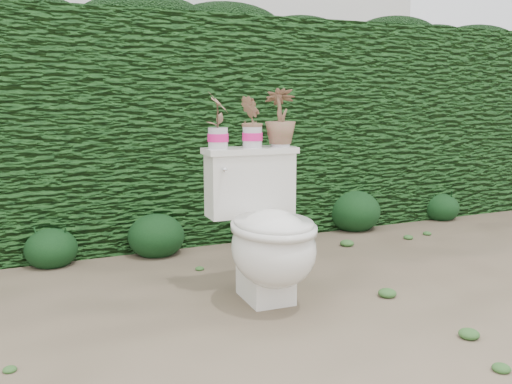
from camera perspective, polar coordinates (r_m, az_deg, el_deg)
name	(u,v)px	position (r m, az deg, el deg)	size (l,w,h in m)	color
ground	(221,303)	(2.98, -3.49, -11.07)	(60.00, 60.00, 0.00)	#87755D
hedge	(142,130)	(4.32, -11.33, 6.14)	(8.00, 1.00, 1.60)	#245B1E
house_wall	(108,28)	(8.80, -14.57, 15.58)	(8.00, 3.50, 4.00)	silver
toilet	(267,234)	(2.91, 1.11, -4.20)	(0.51, 0.70, 0.78)	silver
potted_plant_left	(218,122)	(2.99, -3.84, 7.04)	(0.15, 0.10, 0.28)	#297825
potted_plant_center	(252,123)	(3.06, -0.37, 6.90)	(0.14, 0.11, 0.26)	#297825
potted_plant_right	(280,119)	(3.12, 2.46, 7.32)	(0.17, 0.17, 0.30)	#297825
liriope_clump_2	(51,244)	(3.80, -19.83, -4.95)	(0.33, 0.33, 0.26)	#153C16
liriope_clump_3	(156,232)	(3.87, -9.96, -3.95)	(0.38, 0.38, 0.30)	#153C16
liriope_clump_4	(263,220)	(4.13, 0.66, -2.78)	(0.40, 0.40, 0.32)	#153C16
liriope_clump_5	(354,208)	(4.59, 9.75, -1.56)	(0.42, 0.42, 0.34)	#153C16
liriope_clump_6	(441,204)	(5.15, 17.99, -1.19)	(0.31, 0.31, 0.25)	#153C16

